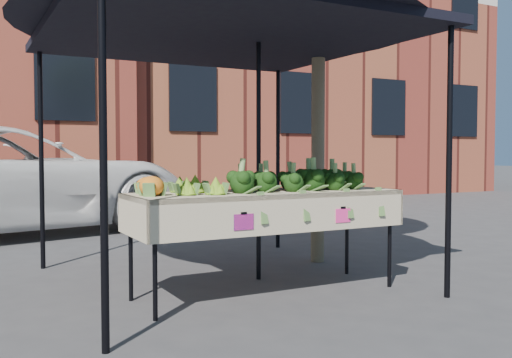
% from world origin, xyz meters
% --- Properties ---
extents(ground, '(90.00, 90.00, 0.00)m').
position_xyz_m(ground, '(0.00, 0.00, 0.00)').
color(ground, '#363639').
extents(table, '(2.41, 0.82, 0.90)m').
position_xyz_m(table, '(-0.10, 0.13, 0.45)').
color(table, beige).
rests_on(table, ground).
extents(canopy, '(3.16, 3.16, 2.74)m').
position_xyz_m(canopy, '(-0.25, 0.74, 1.37)').
color(canopy, black).
rests_on(canopy, ground).
extents(broccoli_heap, '(1.46, 0.56, 0.25)m').
position_xyz_m(broccoli_heap, '(0.23, 0.15, 1.03)').
color(broccoli_heap, black).
rests_on(broccoli_heap, table).
extents(romanesco_cluster, '(0.42, 0.56, 0.19)m').
position_xyz_m(romanesco_cluster, '(-0.76, 0.16, 1.00)').
color(romanesco_cluster, '#7AAE25').
rests_on(romanesco_cluster, table).
extents(cauliflower_pair, '(0.22, 0.42, 0.17)m').
position_xyz_m(cauliflower_pair, '(-1.13, 0.19, 0.99)').
color(cauliflower_pair, orange).
rests_on(cauliflower_pair, table).
extents(street_tree, '(2.20, 2.20, 4.34)m').
position_xyz_m(street_tree, '(1.12, 1.15, 2.17)').
color(street_tree, '#1E4C14').
rests_on(street_tree, ground).
extents(building_right, '(12.00, 8.00, 8.50)m').
position_xyz_m(building_right, '(7.00, 12.50, 4.25)').
color(building_right, maroon).
rests_on(building_right, ground).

